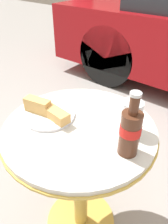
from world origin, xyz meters
TOP-DOWN VIEW (x-y plane):
  - ground_plane at (0.00, 0.00)m, footprint 30.00×30.00m
  - bistro_table at (0.00, 0.00)m, footprint 0.62×0.62m
  - cola_bottle_left at (0.22, -0.01)m, footprint 0.07×0.07m
  - drinking_glass at (0.17, 0.10)m, footprint 0.08×0.08m
  - lunch_plate_near at (-0.14, -0.03)m, footprint 0.22×0.22m

SIDE VIEW (x-z plane):
  - ground_plane at x=0.00m, z-range 0.00..0.00m
  - bistro_table at x=0.00m, z-range 0.16..0.86m
  - lunch_plate_near at x=-0.14m, z-range 0.69..0.76m
  - drinking_glass at x=0.17m, z-range 0.70..0.83m
  - cola_bottle_left at x=0.22m, z-range 0.68..0.91m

